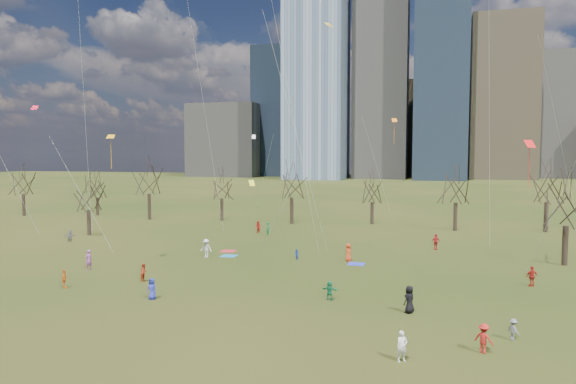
% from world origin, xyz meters
% --- Properties ---
extents(ground, '(500.00, 500.00, 0.00)m').
position_xyz_m(ground, '(0.00, 0.00, 0.00)').
color(ground, black).
rests_on(ground, ground).
extents(downtown_skyline, '(212.50, 78.00, 118.00)m').
position_xyz_m(downtown_skyline, '(-2.43, 210.64, 39.01)').
color(downtown_skyline, slate).
rests_on(downtown_skyline, ground).
extents(bare_tree_row, '(113.04, 29.80, 9.50)m').
position_xyz_m(bare_tree_row, '(-0.09, 37.22, 6.12)').
color(bare_tree_row, black).
rests_on(bare_tree_row, ground).
extents(blanket_teal, '(1.60, 1.50, 0.03)m').
position_xyz_m(blanket_teal, '(-6.91, 13.69, 0.01)').
color(blanket_teal, teal).
rests_on(blanket_teal, ground).
extents(blanket_navy, '(1.60, 1.50, 0.03)m').
position_xyz_m(blanket_navy, '(6.56, 13.20, 0.01)').
color(blanket_navy, '#2836BD').
rests_on(blanket_navy, ground).
extents(blanket_crimson, '(1.60, 1.50, 0.03)m').
position_xyz_m(blanket_crimson, '(-8.00, 16.24, 0.01)').
color(blanket_crimson, red).
rests_on(blanket_crimson, ground).
extents(person_0, '(0.82, 0.58, 1.58)m').
position_xyz_m(person_0, '(-6.30, -2.97, 0.79)').
color(person_0, '#2630A6').
rests_on(person_0, ground).
extents(person_1, '(0.70, 0.62, 1.61)m').
position_xyz_m(person_1, '(11.97, -9.81, 0.80)').
color(person_1, white).
rests_on(person_1, ground).
extents(person_2, '(0.63, 0.78, 1.52)m').
position_xyz_m(person_2, '(-9.71, 1.67, 0.76)').
color(person_2, '#B13319').
rests_on(person_2, ground).
extents(person_3, '(0.85, 0.94, 1.27)m').
position_xyz_m(person_3, '(17.98, -5.05, 0.63)').
color(person_3, slate).
rests_on(person_3, ground).
extents(person_4, '(0.84, 0.88, 1.47)m').
position_xyz_m(person_4, '(-14.72, -1.91, 0.73)').
color(person_4, orange).
rests_on(person_4, ground).
extents(person_5, '(1.37, 0.66, 1.42)m').
position_xyz_m(person_5, '(6.34, 0.30, 0.71)').
color(person_5, '#1B7D4F').
rests_on(person_5, ground).
extents(person_6, '(1.00, 1.08, 1.85)m').
position_xyz_m(person_6, '(12.06, -1.37, 0.93)').
color(person_6, black).
rests_on(person_6, ground).
extents(person_7, '(0.60, 0.77, 1.88)m').
position_xyz_m(person_7, '(-17.00, 4.25, 0.94)').
color(person_7, '#A150A1').
rests_on(person_7, ground).
extents(person_8, '(0.67, 0.68, 1.11)m').
position_xyz_m(person_8, '(0.46, 13.59, 0.55)').
color(person_8, '#2A4DB8').
rests_on(person_8, ground).
extents(person_9, '(1.25, 0.75, 1.90)m').
position_xyz_m(person_9, '(-8.92, 12.45, 0.95)').
color(person_9, silver).
rests_on(person_9, ground).
extents(person_10, '(1.10, 0.94, 1.77)m').
position_xyz_m(person_10, '(14.13, 23.21, 0.89)').
color(person_10, red).
rests_on(person_10, ground).
extents(person_11, '(1.39, 1.10, 1.48)m').
position_xyz_m(person_11, '(-28.89, 16.75, 0.74)').
color(person_11, slate).
rests_on(person_11, ground).
extents(person_12, '(0.66, 0.93, 1.81)m').
position_xyz_m(person_12, '(5.61, 14.36, 0.90)').
color(person_12, '#E34319').
rests_on(person_12, ground).
extents(person_13, '(0.67, 0.79, 1.84)m').
position_xyz_m(person_13, '(-6.90, 27.43, 0.92)').
color(person_13, '#1A773F').
rests_on(person_13, ground).
extents(person_14, '(1.03, 0.94, 1.70)m').
position_xyz_m(person_14, '(-8.91, 29.39, 0.85)').
color(person_14, '#B21E19').
rests_on(person_14, ground).
extents(person_15, '(1.20, 1.04, 1.61)m').
position_xyz_m(person_15, '(16.14, -7.51, 0.81)').
color(person_15, '#B21E19').
rests_on(person_15, ground).
extents(person_16, '(1.05, 0.69, 1.66)m').
position_xyz_m(person_16, '(21.38, 8.38, 0.83)').
color(person_16, '#B21E19').
rests_on(person_16, ground).
extents(kites_airborne, '(62.88, 38.66, 32.29)m').
position_xyz_m(kites_airborne, '(0.94, 14.01, 13.56)').
color(kites_airborne, '#F3AA14').
rests_on(kites_airborne, ground).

